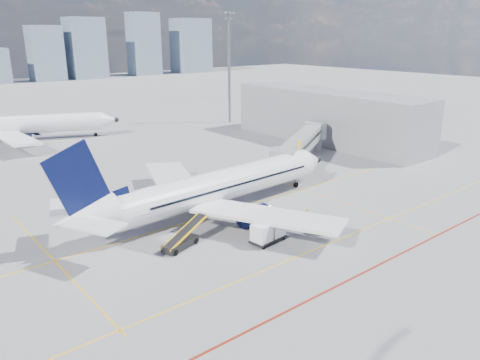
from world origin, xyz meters
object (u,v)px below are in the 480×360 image
at_px(second_aircraft, 19,125).
at_px(belt_loader, 181,241).
at_px(baggage_tug, 319,227).
at_px(ramp_worker, 307,216).
at_px(cargo_dolly, 268,231).
at_px(main_aircraft, 213,188).

relative_size(second_aircraft, belt_loader, 5.97).
relative_size(second_aircraft, baggage_tug, 16.26).
bearing_deg(belt_loader, ramp_worker, -31.36).
bearing_deg(belt_loader, second_aircraft, 70.99).
bearing_deg(ramp_worker, baggage_tug, -178.46).
bearing_deg(baggage_tug, ramp_worker, 45.89).
distance_m(cargo_dolly, belt_loader, 8.96).
xyz_separation_m(main_aircraft, belt_loader, (-8.06, -5.45, -2.59)).
height_order(belt_loader, ramp_worker, belt_loader).
bearing_deg(cargo_dolly, ramp_worker, 2.61).
relative_size(second_aircraft, cargo_dolly, 8.58).
bearing_deg(main_aircraft, belt_loader, -148.86).
xyz_separation_m(second_aircraft, belt_loader, (-1.58, -62.22, -2.59)).
xyz_separation_m(main_aircraft, second_aircraft, (-6.47, 56.77, 0.00)).
xyz_separation_m(main_aircraft, baggage_tug, (5.56, -11.77, -2.57)).
height_order(baggage_tug, cargo_dolly, cargo_dolly).
height_order(baggage_tug, ramp_worker, ramp_worker).
bearing_deg(second_aircraft, belt_loader, -69.17).
relative_size(cargo_dolly, belt_loader, 0.70).
bearing_deg(belt_loader, cargo_dolly, -48.85).
bearing_deg(baggage_tug, main_aircraft, 92.43).
bearing_deg(belt_loader, baggage_tug, -42.43).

